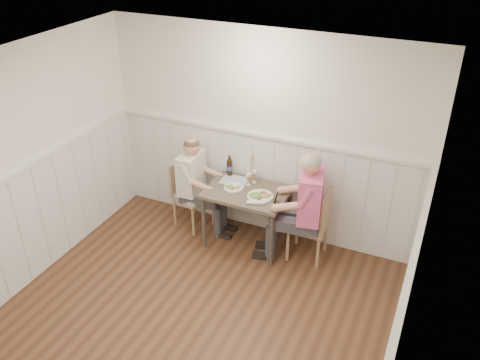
{
  "coord_description": "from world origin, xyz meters",
  "views": [
    {
      "loc": [
        2.03,
        -2.95,
        3.84
      ],
      "look_at": [
        -0.04,
        1.64,
        1.0
      ],
      "focal_mm": 38.0,
      "sensor_mm": 36.0,
      "label": 1
    }
  ],
  "objects_px": {
    "chair_right": "(313,222)",
    "beer_bottle": "(230,167)",
    "chair_left": "(190,192)",
    "man_in_pink": "(305,217)",
    "grass_vase": "(250,166)",
    "diner_cream": "(195,191)",
    "dining_table": "(247,198)"
  },
  "relations": [
    {
      "from": "chair_left",
      "to": "diner_cream",
      "type": "xyz_separation_m",
      "value": [
        0.1,
        -0.05,
        0.07
      ]
    },
    {
      "from": "dining_table",
      "to": "diner_cream",
      "type": "distance_m",
      "value": 0.75
    },
    {
      "from": "man_in_pink",
      "to": "diner_cream",
      "type": "relative_size",
      "value": 1.11
    },
    {
      "from": "grass_vase",
      "to": "man_in_pink",
      "type": "bearing_deg",
      "value": -21.99
    },
    {
      "from": "beer_bottle",
      "to": "diner_cream",
      "type": "bearing_deg",
      "value": -150.15
    },
    {
      "from": "chair_left",
      "to": "beer_bottle",
      "type": "height_order",
      "value": "beer_bottle"
    },
    {
      "from": "chair_right",
      "to": "beer_bottle",
      "type": "relative_size",
      "value": 3.37
    },
    {
      "from": "chair_right",
      "to": "diner_cream",
      "type": "bearing_deg",
      "value": -179.67
    },
    {
      "from": "chair_right",
      "to": "beer_bottle",
      "type": "xyz_separation_m",
      "value": [
        -1.18,
        0.21,
        0.38
      ]
    },
    {
      "from": "chair_left",
      "to": "man_in_pink",
      "type": "relative_size",
      "value": 0.61
    },
    {
      "from": "dining_table",
      "to": "man_in_pink",
      "type": "relative_size",
      "value": 0.68
    },
    {
      "from": "dining_table",
      "to": "grass_vase",
      "type": "bearing_deg",
      "value": 106.08
    },
    {
      "from": "dining_table",
      "to": "beer_bottle",
      "type": "xyz_separation_m",
      "value": [
        -0.35,
        0.27,
        0.22
      ]
    },
    {
      "from": "chair_right",
      "to": "diner_cream",
      "type": "height_order",
      "value": "diner_cream"
    },
    {
      "from": "dining_table",
      "to": "diner_cream",
      "type": "xyz_separation_m",
      "value": [
        -0.74,
        0.04,
        -0.11
      ]
    },
    {
      "from": "diner_cream",
      "to": "dining_table",
      "type": "bearing_deg",
      "value": -3.39
    },
    {
      "from": "dining_table",
      "to": "man_in_pink",
      "type": "distance_m",
      "value": 0.75
    },
    {
      "from": "man_in_pink",
      "to": "diner_cream",
      "type": "height_order",
      "value": "man_in_pink"
    },
    {
      "from": "chair_left",
      "to": "man_in_pink",
      "type": "height_order",
      "value": "man_in_pink"
    },
    {
      "from": "chair_left",
      "to": "diner_cream",
      "type": "relative_size",
      "value": 0.68
    },
    {
      "from": "dining_table",
      "to": "beer_bottle",
      "type": "height_order",
      "value": "beer_bottle"
    },
    {
      "from": "chair_left",
      "to": "dining_table",
      "type": "bearing_deg",
      "value": -6.47
    },
    {
      "from": "grass_vase",
      "to": "chair_right",
      "type": "bearing_deg",
      "value": -15.69
    },
    {
      "from": "dining_table",
      "to": "man_in_pink",
      "type": "height_order",
      "value": "man_in_pink"
    },
    {
      "from": "beer_bottle",
      "to": "grass_vase",
      "type": "xyz_separation_m",
      "value": [
        0.26,
        0.04,
        0.04
      ]
    },
    {
      "from": "dining_table",
      "to": "man_in_pink",
      "type": "bearing_deg",
      "value": -2.2
    },
    {
      "from": "beer_bottle",
      "to": "grass_vase",
      "type": "bearing_deg",
      "value": 9.31
    },
    {
      "from": "dining_table",
      "to": "diner_cream",
      "type": "height_order",
      "value": "diner_cream"
    },
    {
      "from": "chair_right",
      "to": "diner_cream",
      "type": "xyz_separation_m",
      "value": [
        -1.57,
        -0.01,
        0.05
      ]
    },
    {
      "from": "grass_vase",
      "to": "beer_bottle",
      "type": "bearing_deg",
      "value": -170.69
    },
    {
      "from": "chair_left",
      "to": "beer_bottle",
      "type": "distance_m",
      "value": 0.65
    },
    {
      "from": "dining_table",
      "to": "chair_right",
      "type": "height_order",
      "value": "chair_right"
    }
  ]
}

